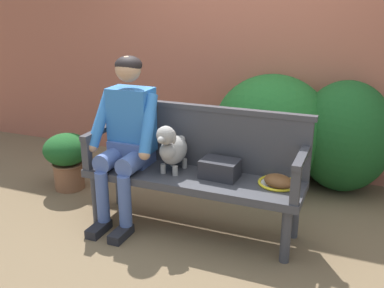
% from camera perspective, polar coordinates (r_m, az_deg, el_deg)
% --- Properties ---
extents(ground_plane, '(40.00, 40.00, 0.00)m').
position_cam_1_polar(ground_plane, '(3.54, 0.00, -10.99)').
color(ground_plane, brown).
extents(brick_garden_fence, '(8.00, 0.30, 2.59)m').
position_cam_1_polar(brick_garden_fence, '(4.62, 7.72, 12.88)').
color(brick_garden_fence, '#9E5642').
rests_on(brick_garden_fence, ground).
extents(hedge_bush_far_right, '(1.13, 1.07, 1.07)m').
position_cam_1_polar(hedge_bush_far_right, '(4.30, 10.39, 1.92)').
color(hedge_bush_far_right, '#1E5B23').
rests_on(hedge_bush_far_right, ground).
extents(hedge_bush_mid_left, '(0.87, 0.84, 1.05)m').
position_cam_1_polar(hedge_bush_mid_left, '(4.28, 19.37, 0.93)').
color(hedge_bush_mid_left, '#194C1E').
rests_on(hedge_bush_mid_left, ground).
extents(garden_bench, '(1.70, 0.48, 0.46)m').
position_cam_1_polar(garden_bench, '(3.36, 0.00, -5.05)').
color(garden_bench, '#38383D').
rests_on(garden_bench, ground).
extents(bench_backrest, '(1.74, 0.06, 0.50)m').
position_cam_1_polar(bench_backrest, '(3.43, 1.32, 1.11)').
color(bench_backrest, '#38383D').
rests_on(bench_backrest, garden_bench).
extents(bench_armrest_left_end, '(0.06, 0.48, 0.28)m').
position_cam_1_polar(bench_armrest_left_end, '(3.56, -12.66, 0.40)').
color(bench_armrest_left_end, '#38383D').
rests_on(bench_armrest_left_end, garden_bench).
extents(bench_armrest_right_end, '(0.06, 0.48, 0.28)m').
position_cam_1_polar(bench_armrest_right_end, '(2.99, 13.88, -3.27)').
color(bench_armrest_right_end, '#38383D').
rests_on(bench_armrest_right_end, garden_bench).
extents(person_seated, '(0.56, 0.64, 1.33)m').
position_cam_1_polar(person_seated, '(3.46, -8.50, 1.37)').
color(person_seated, black).
rests_on(person_seated, ground).
extents(dog_on_bench, '(0.20, 0.40, 0.40)m').
position_cam_1_polar(dog_on_bench, '(3.32, -2.67, -0.51)').
color(dog_on_bench, gray).
rests_on(dog_on_bench, garden_bench).
extents(tennis_racket, '(0.32, 0.57, 0.03)m').
position_cam_1_polar(tennis_racket, '(3.26, 11.34, -4.85)').
color(tennis_racket, yellow).
rests_on(tennis_racket, garden_bench).
extents(baseball_glove, '(0.27, 0.25, 0.09)m').
position_cam_1_polar(baseball_glove, '(3.17, 11.24, -4.79)').
color(baseball_glove, brown).
rests_on(baseball_glove, garden_bench).
extents(sports_bag, '(0.29, 0.21, 0.14)m').
position_cam_1_polar(sports_bag, '(3.27, 3.68, -3.24)').
color(sports_bag, '#232328').
rests_on(sports_bag, garden_bench).
extents(potted_plant, '(0.43, 0.43, 0.54)m').
position_cam_1_polar(potted_plant, '(4.28, -16.03, -1.58)').
color(potted_plant, brown).
rests_on(potted_plant, ground).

